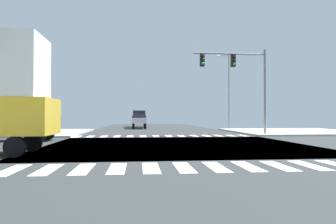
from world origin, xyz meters
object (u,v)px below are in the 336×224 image
sedan_nearside_1 (139,120)px  traffic_signal_mast (238,72)px  pickup_farside_1 (19,120)px  street_lamp (227,85)px  suv_trailing_2 (139,117)px

sedan_nearside_1 → traffic_signal_mast: bearing=118.8°
traffic_signal_mast → pickup_farside_1: traffic_signal_mast is taller
pickup_farside_1 → street_lamp: bearing=129.2°
traffic_signal_mast → street_lamp: (2.20, 10.52, 0.01)m
traffic_signal_mast → pickup_farside_1: size_ratio=1.37×
traffic_signal_mast → street_lamp: size_ratio=0.81×
pickup_farside_1 → sedan_nearside_1: bearing=157.5°
street_lamp → pickup_farside_1: 23.17m
traffic_signal_mast → pickup_farside_1: 16.44m
sedan_nearside_1 → suv_trailing_2: suv_trailing_2 is taller
street_lamp → traffic_signal_mast: bearing=-101.8°
sedan_nearside_1 → pickup_farside_1: bearing=67.5°
street_lamp → suv_trailing_2: bearing=136.7°
street_lamp → suv_trailing_2: size_ratio=1.89×
sedan_nearside_1 → street_lamp: bearing=158.9°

